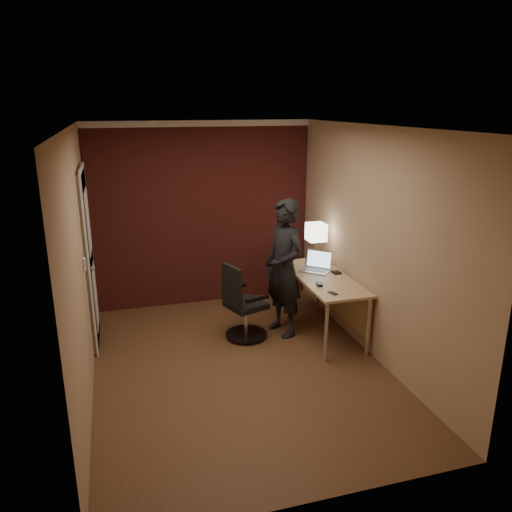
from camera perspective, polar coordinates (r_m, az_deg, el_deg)
name	(u,v)px	position (r m, az deg, el deg)	size (l,w,h in m)	color
room	(187,214)	(6.39, -7.89, 4.78)	(4.00, 4.00, 4.00)	brown
desk	(328,286)	(6.08, 8.28, -3.41)	(0.60, 1.50, 0.73)	tan
desk_lamp	(316,233)	(6.34, 6.89, 2.67)	(0.22, 0.22, 0.54)	silver
laptop	(317,265)	(6.21, 6.97, -1.03)	(0.42, 0.41, 0.23)	silver
mouse	(319,284)	(5.70, 7.26, -3.23)	(0.06, 0.10, 0.03)	black
phone	(333,293)	(5.49, 8.76, -4.21)	(0.06, 0.12, 0.01)	black
wallet	(336,272)	(6.14, 9.17, -1.85)	(0.09, 0.11, 0.02)	black
office_chair	(242,307)	(5.92, -1.61, -5.83)	(0.53, 0.58, 0.92)	black
person	(284,268)	(5.93, 3.22, -1.41)	(0.61, 0.40, 1.66)	black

